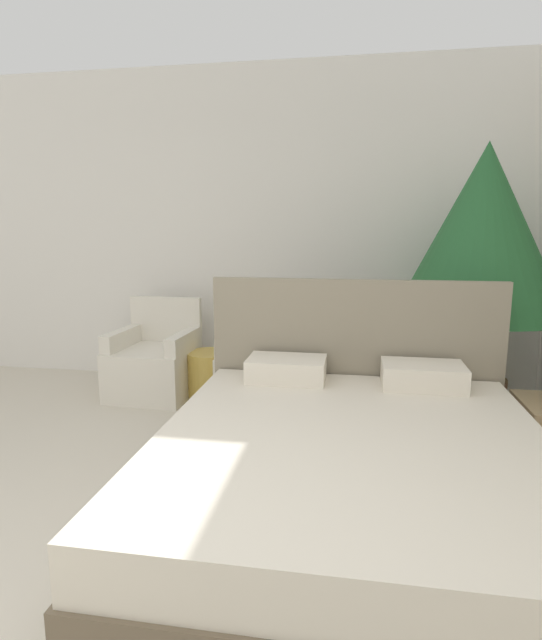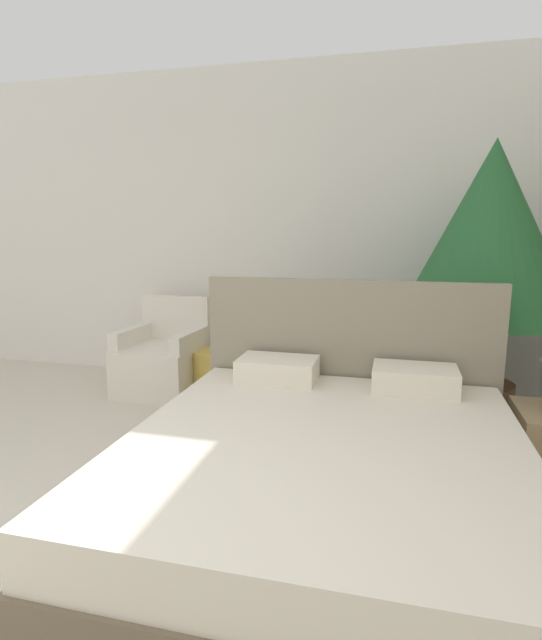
# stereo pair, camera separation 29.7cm
# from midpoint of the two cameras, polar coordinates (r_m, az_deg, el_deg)

# --- Properties ---
(wall_back) EXTENTS (10.00, 0.06, 2.90)m
(wall_back) POSITION_cam_midpoint_polar(r_m,az_deg,el_deg) (4.71, 2.54, 10.40)
(wall_back) COLOR white
(wall_back) RESTS_ON ground_plane
(bed) EXTENTS (1.84, 2.02, 1.13)m
(bed) POSITION_cam_midpoint_polar(r_m,az_deg,el_deg) (2.50, 9.92, -17.41)
(bed) COLOR brown
(bed) RESTS_ON ground_plane
(armchair_near_window_left) EXTENTS (0.70, 0.69, 0.84)m
(armchair_near_window_left) POSITION_cam_midpoint_polar(r_m,az_deg,el_deg) (4.54, -10.48, -4.88)
(armchair_near_window_left) COLOR silver
(armchair_near_window_left) RESTS_ON ground_plane
(armchair_near_window_right) EXTENTS (0.73, 0.72, 0.84)m
(armchair_near_window_right) POSITION_cam_midpoint_polar(r_m,az_deg,el_deg) (4.23, 1.87, -5.83)
(armchair_near_window_right) COLOR silver
(armchair_near_window_right) RESTS_ON ground_plane
(potted_palm) EXTENTS (1.22, 1.22, 2.06)m
(potted_palm) POSITION_cam_midpoint_polar(r_m,az_deg,el_deg) (3.94, 25.77, 8.41)
(potted_palm) COLOR brown
(potted_palm) RESTS_ON ground_plane
(side_table) EXTENTS (0.39, 0.39, 0.40)m
(side_table) POSITION_cam_midpoint_polar(r_m,az_deg,el_deg) (4.40, -4.42, -6.11)
(side_table) COLOR gold
(side_table) RESTS_ON ground_plane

